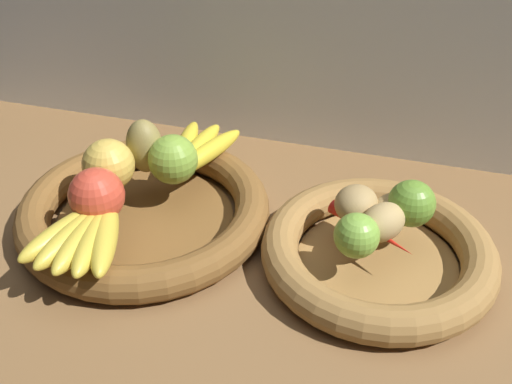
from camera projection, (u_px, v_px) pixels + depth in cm
name	position (u px, v px, depth cm)	size (l,w,h in cm)	color
ground_plane	(266.00, 249.00, 89.66)	(140.00, 90.00, 3.00)	brown
fruit_bowl_left	(145.00, 210.00, 91.02)	(37.59, 37.59, 5.14)	brown
fruit_bowl_right	(378.00, 253.00, 83.11)	(32.19, 32.19, 5.14)	olive
apple_green_back	(173.00, 159.00, 90.52)	(7.52, 7.52, 7.52)	#7AA338
apple_golden_left	(109.00, 164.00, 89.24)	(7.73, 7.73, 7.73)	gold
apple_red_front	(97.00, 195.00, 82.80)	(7.71, 7.71, 7.71)	#CC422D
pear_brown	(145.00, 146.00, 92.43)	(5.51, 5.79, 8.78)	olive
banana_bunch_front	(86.00, 234.00, 79.48)	(14.04, 17.03, 3.36)	gold
banana_bunch_back	(195.00, 151.00, 96.93)	(11.01, 17.93, 2.97)	gold
potato_large	(383.00, 222.00, 80.07)	(6.93, 5.02, 5.07)	tan
potato_back	(402.00, 207.00, 83.62)	(8.39, 4.85, 4.18)	#A38451
potato_oblong	(356.00, 204.00, 83.38)	(6.31, 5.87, 5.10)	#A38451
lime_near	(357.00, 236.00, 77.13)	(5.92, 5.92, 5.92)	#7AAD3D
lime_far	(411.00, 203.00, 82.25)	(6.52, 6.52, 6.52)	olive
chili_pepper	(371.00, 229.00, 81.19)	(2.15, 2.15, 13.74)	red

